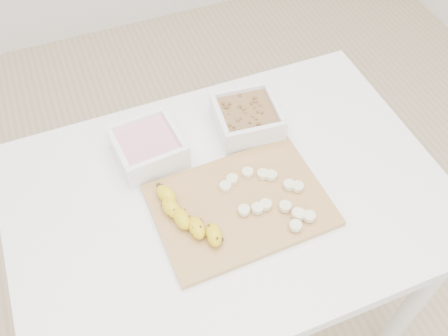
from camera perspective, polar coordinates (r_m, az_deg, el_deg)
name	(u,v)px	position (r m, az deg, el deg)	size (l,w,h in m)	color
ground	(227,316)	(1.81, 0.37, -16.61)	(3.50, 3.50, 0.00)	#C6AD89
table	(229,216)	(1.23, 0.52, -5.49)	(1.00, 0.70, 0.75)	white
bowl_yogurt	(148,147)	(1.20, -8.65, 2.41)	(0.16, 0.16, 0.07)	white
bowl_granola	(247,118)	(1.25, 2.66, 5.75)	(0.17, 0.17, 0.07)	white
cutting_board	(240,205)	(1.12, 1.89, -4.26)	(0.38, 0.27, 0.01)	#AD7240
banana	(189,217)	(1.08, -4.06, -5.62)	(0.05, 0.19, 0.03)	gold
banana_slices	(272,197)	(1.12, 5.46, -3.30)	(0.18, 0.20, 0.02)	beige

